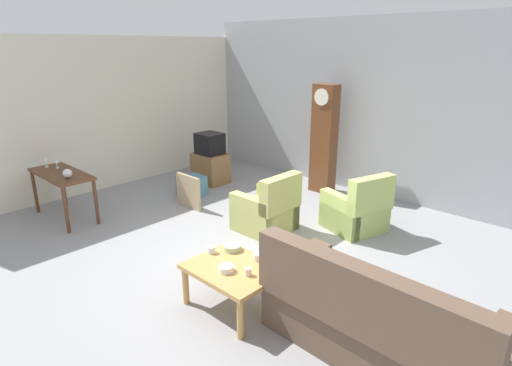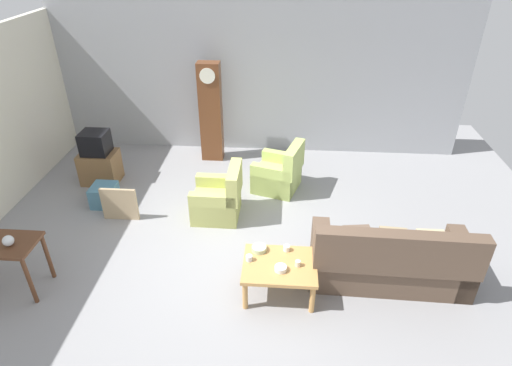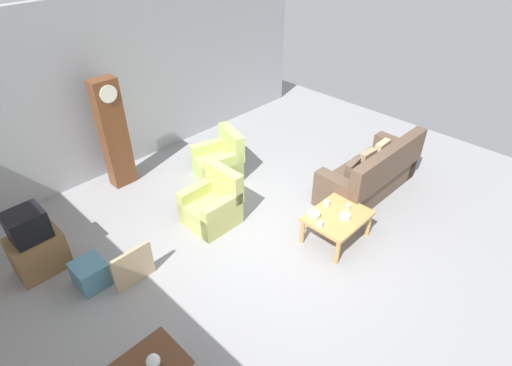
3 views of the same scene
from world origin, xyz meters
name	(u,v)px [view 3 (image 3 of 3)]	position (x,y,z in m)	size (l,w,h in m)	color
ground_plane	(273,232)	(0.00, 0.00, 0.00)	(10.40, 10.40, 0.00)	gray
garage_door_wall	(135,80)	(0.00, 3.60, 1.60)	(8.40, 0.16, 3.20)	#9EA0A5
couch_floral	(371,175)	(2.06, -0.48, 0.36)	(2.12, 0.92, 1.04)	brown
armchair_olive_near	(213,206)	(-0.48, 0.92, 0.31)	(0.79, 0.76, 0.92)	#B7BC66
armchair_olive_far	(220,162)	(0.50, 1.86, 0.31)	(0.98, 0.96, 0.92)	#B6CB6A
coffee_table_wood	(337,218)	(0.58, -0.79, 0.41)	(0.96, 0.76, 0.48)	tan
grandfather_clock	(114,134)	(-0.93, 3.01, 1.02)	(0.44, 0.30, 2.04)	brown
tv_stand_cabinet	(38,253)	(-2.91, 1.88, 0.30)	(0.68, 0.52, 0.61)	brown
tv_crt	(27,225)	(-2.91, 1.88, 0.82)	(0.48, 0.44, 0.42)	black
framed_picture_leaning	(133,267)	(-2.11, 0.69, 0.29)	(0.60, 0.05, 0.58)	tan
storage_box_blue	(91,274)	(-2.54, 1.10, 0.19)	(0.41, 0.44, 0.37)	teal
glass_dome_cloche	(153,361)	(-2.84, -1.02, 0.84)	(0.14, 0.14, 0.14)	silver
cup_white_porcelain	(327,203)	(0.66, -0.51, 0.52)	(0.09, 0.09, 0.08)	white
cup_blue_rimmed	(320,224)	(0.18, -0.74, 0.52)	(0.09, 0.09, 0.08)	silver
cup_cream_tall	(348,207)	(0.81, -0.80, 0.52)	(0.07, 0.07, 0.08)	beige
bowl_white_stacked	(345,216)	(0.59, -0.91, 0.51)	(0.16, 0.16, 0.06)	white
bowl_shallow_green	(313,215)	(0.29, -0.54, 0.51)	(0.20, 0.20, 0.06)	#B2C69E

